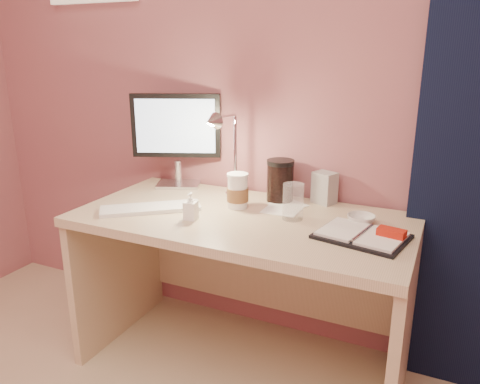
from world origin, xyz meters
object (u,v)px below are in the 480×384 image
at_px(monitor, 176,132).
at_px(planner, 364,235).
at_px(coffee_cup, 238,192).
at_px(desk_lamp, 229,147).
at_px(dark_jar, 280,183).
at_px(product_box, 325,188).
at_px(keyboard, 151,208).
at_px(clear_cup, 293,202).
at_px(lotion_bottle, 191,206).
at_px(bowl, 361,219).
at_px(desk, 249,258).

relative_size(monitor, planner, 1.31).
height_order(coffee_cup, desk_lamp, desk_lamp).
xyz_separation_m(dark_jar, product_box, (0.19, 0.05, -0.01)).
bearing_deg(keyboard, coffee_cup, -7.18).
xyz_separation_m(clear_cup, lotion_bottle, (-0.38, -0.18, -0.02)).
distance_m(bowl, dark_jar, 0.43).
distance_m(keyboard, bowl, 0.89).
relative_size(keyboard, coffee_cup, 2.77).
bearing_deg(lotion_bottle, keyboard, 173.54).
bearing_deg(product_box, desk_lamp, -132.94).
bearing_deg(product_box, dark_jar, -142.28).
bearing_deg(coffee_cup, bowl, 2.94).
bearing_deg(keyboard, desk, -13.81).
bearing_deg(coffee_cup, desk_lamp, 143.28).
distance_m(bowl, product_box, 0.29).
bearing_deg(coffee_cup, monitor, 156.99).
bearing_deg(lotion_bottle, bowl, 21.01).
xyz_separation_m(clear_cup, dark_jar, (-0.13, 0.21, 0.01)).
xyz_separation_m(keyboard, lotion_bottle, (0.22, -0.02, 0.05)).
bearing_deg(dark_jar, monitor, 179.02).
bearing_deg(monitor, desk, -44.81).
relative_size(coffee_cup, lotion_bottle, 1.36).
bearing_deg(coffee_cup, desk, -16.52).
xyz_separation_m(monitor, planner, (0.99, -0.30, -0.27)).
relative_size(coffee_cup, clear_cup, 1.03).
distance_m(desk, coffee_cup, 0.31).
relative_size(coffee_cup, desk_lamp, 0.37).
distance_m(desk, monitor, 0.73).
relative_size(monitor, desk_lamp, 1.13).
bearing_deg(product_box, clear_cup, -80.19).
bearing_deg(clear_cup, desk, 174.38).
relative_size(product_box, desk_lamp, 0.35).
distance_m(coffee_cup, product_box, 0.40).
bearing_deg(desk, clear_cup, -5.62).
distance_m(bowl, desk_lamp, 0.64).
bearing_deg(desk_lamp, planner, -3.88).
height_order(planner, clear_cup, clear_cup).
bearing_deg(monitor, dark_jar, -23.61).
bearing_deg(product_box, lotion_bottle, -111.81).
xyz_separation_m(planner, lotion_bottle, (-0.68, -0.10, 0.04)).
bearing_deg(monitor, desk_lamp, -42.92).
bearing_deg(desk_lamp, desk, -16.24).
bearing_deg(clear_cup, planner, -15.45).
height_order(dark_jar, desk_lamp, desk_lamp).
bearing_deg(planner, monitor, 174.25).
relative_size(dark_jar, desk_lamp, 0.42).
height_order(planner, coffee_cup, coffee_cup).
relative_size(monitor, keyboard, 1.09).
bearing_deg(desk_lamp, monitor, 170.78).
distance_m(bowl, lotion_bottle, 0.69).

